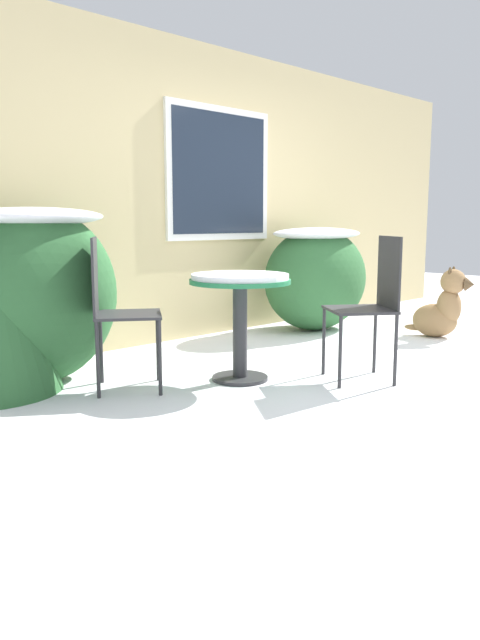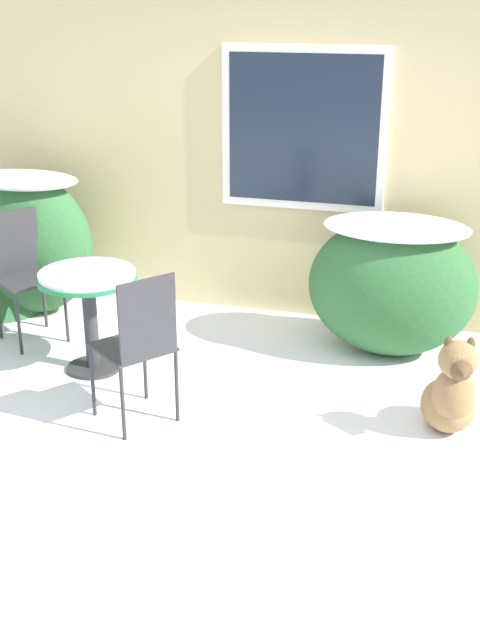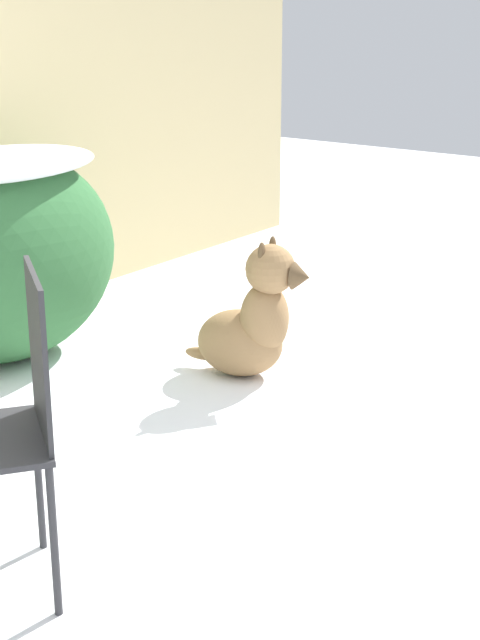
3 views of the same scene
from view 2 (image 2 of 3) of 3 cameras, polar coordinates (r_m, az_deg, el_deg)
The scene contains 8 objects.
ground_plane at distance 4.82m, azimuth -2.07°, elevation -8.67°, with size 16.00×16.00×0.00m, color white.
house_wall at distance 6.36m, azimuth 4.23°, elevation 11.87°, with size 8.00×0.10×2.66m.
shrub_left at distance 6.76m, azimuth -14.88°, elevation 5.56°, with size 1.12×0.70×1.17m.
shrub_middle at distance 5.87m, azimuth 10.77°, elevation 2.63°, with size 1.21×0.84×1.02m.
patio_table at distance 5.57m, azimuth -10.73°, elevation 1.93°, with size 0.68×0.68×0.73m.
patio_chair_near_table at distance 6.25m, azimuth -15.15°, elevation 3.46°, with size 0.58×0.58×0.98m.
patio_chair_far_side at distance 4.81m, azimuth -7.23°, elevation -1.57°, with size 0.58×0.58×0.98m.
dog at distance 4.95m, azimuth 14.77°, elevation -5.16°, with size 0.41×0.63×0.67m.
Camera 2 is at (1.35, -3.91, 2.47)m, focal length 45.00 mm.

